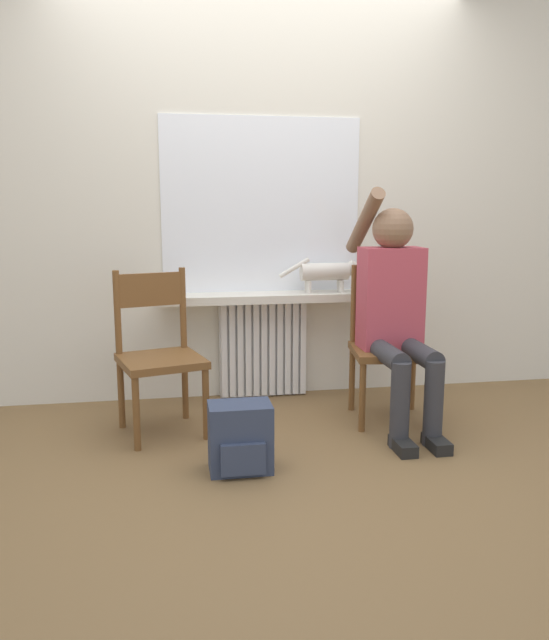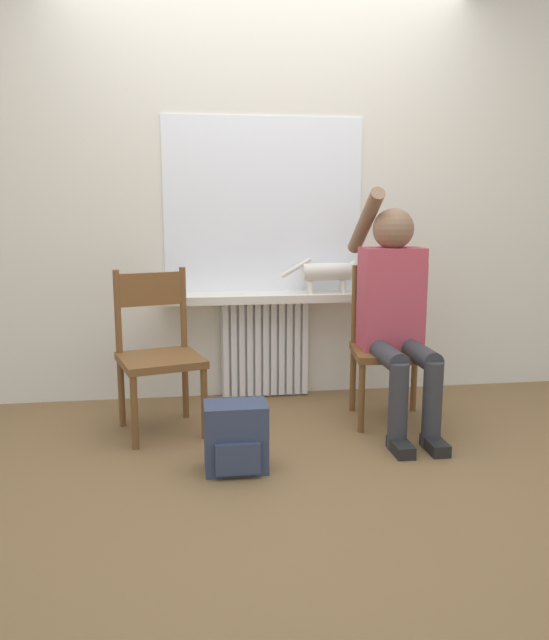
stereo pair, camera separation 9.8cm
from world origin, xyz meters
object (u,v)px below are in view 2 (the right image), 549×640
at_px(person, 396,307).
at_px(backpack, 236,438).
at_px(chair_right, 389,344).
at_px(chair_left, 158,351).
at_px(cat, 331,272).

bearing_deg(person, backpack, -152.08).
relative_size(chair_right, backpack, 2.73).
xyz_separation_m(chair_right, backpack, (-0.93, -0.60, -0.29)).
xyz_separation_m(chair_left, cat, (1.06, 0.46, 0.37)).
distance_m(chair_left, person, 1.32).
xyz_separation_m(chair_left, chair_right, (1.30, 0.00, 0.00)).
bearing_deg(cat, backpack, -123.09).
bearing_deg(cat, chair_left, -156.62).
bearing_deg(chair_left, backpack, -73.72).
bearing_deg(chair_right, backpack, -139.31).
bearing_deg(cat, person, -67.34).
xyz_separation_m(chair_right, cat, (-0.24, 0.45, 0.37)).
xyz_separation_m(chair_left, backpack, (0.37, -0.60, -0.29)).
height_order(person, cat, person).
distance_m(chair_left, backpack, 0.76).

